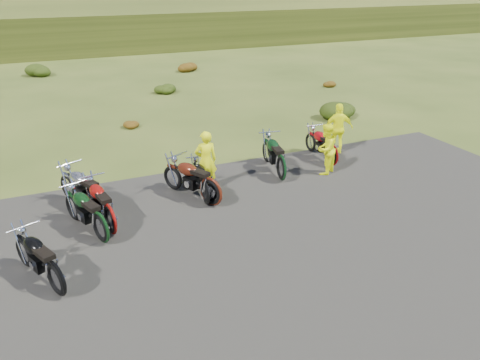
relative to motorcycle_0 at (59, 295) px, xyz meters
name	(u,v)px	position (x,y,z in m)	size (l,w,h in m)	color
ground	(222,230)	(3.87, 1.10, 0.00)	(300.00, 300.00, 0.00)	#374818
gravel_pad	(257,274)	(3.87, -0.90, 0.00)	(20.00, 12.00, 0.04)	black
hill_slope	(61,28)	(3.87, 51.10, 0.00)	(300.00, 46.00, 3.00)	#334015
hill_plateau	(39,1)	(3.87, 111.10, 0.00)	(300.00, 90.00, 9.17)	#334015
shrub_3	(39,69)	(0.57, 23.00, 0.46)	(1.56, 1.56, 0.92)	#21310C
shrub_4	(129,123)	(3.47, 10.30, 0.23)	(0.77, 0.77, 0.45)	#67300C
shrub_5	(164,88)	(6.37, 15.60, 0.31)	(1.03, 1.03, 0.61)	#21310C
shrub_6	(186,65)	(9.27, 20.90, 0.38)	(1.30, 1.30, 0.77)	#67300C
shrub_7	(339,107)	(12.17, 8.20, 0.46)	(1.56, 1.56, 0.92)	#21310C
shrub_8	(327,83)	(15.07, 13.50, 0.23)	(0.77, 0.77, 0.45)	#67300C
motorcycle_0	(59,295)	(0.00, 0.00, 0.00)	(2.10, 0.70, 1.10)	black
motorcycle_1	(112,234)	(1.36, 1.99, 0.00)	(2.14, 0.71, 1.12)	maroon
motorcycle_2	(103,243)	(1.09, 1.67, 0.00)	(2.17, 0.72, 1.14)	black
motorcycle_3	(102,218)	(1.24, 2.93, 0.00)	(2.28, 0.76, 1.19)	#A8A8AD
motorcycle_4	(211,206)	(4.09, 2.43, 0.00)	(2.25, 0.75, 1.18)	#4F1A0D
motorcycle_5	(206,205)	(3.99, 2.55, 0.00)	(1.93, 0.64, 1.01)	black
motorcycle_6	(331,166)	(8.70, 3.56, 0.00)	(2.04, 0.68, 1.07)	maroon
motorcycle_7	(281,180)	(6.63, 3.17, 0.00)	(2.23, 0.74, 1.17)	black
person_middle	(206,162)	(4.34, 3.48, 0.88)	(0.64, 0.42, 1.75)	#E7F00C
person_right_a	(326,150)	(8.11, 3.08, 0.81)	(0.78, 0.61, 1.61)	#E7F00C
person_right_b	(338,129)	(9.53, 4.47, 0.88)	(1.03, 0.43, 1.75)	#E7F00C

